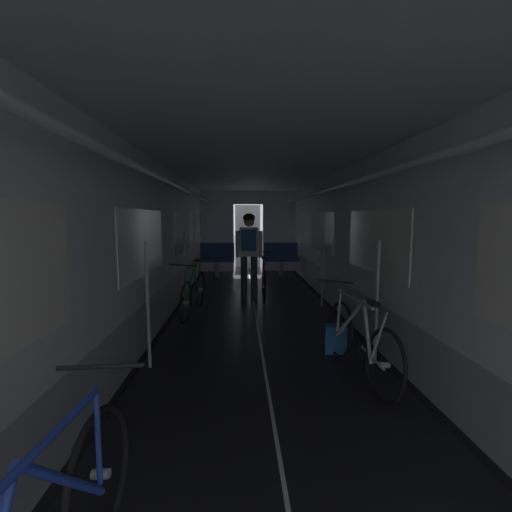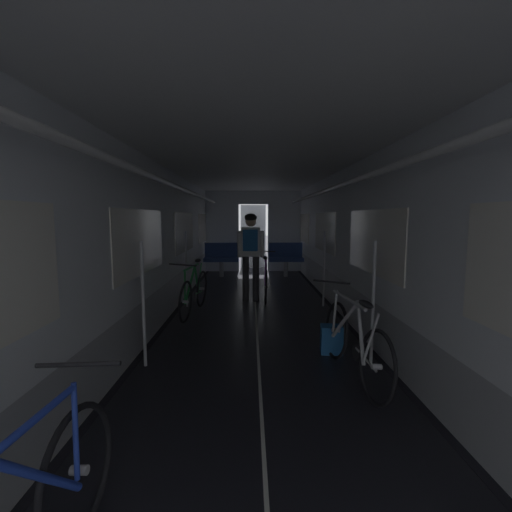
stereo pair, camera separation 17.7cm
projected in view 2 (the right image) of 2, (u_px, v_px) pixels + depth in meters
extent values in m
cube|color=black|center=(160.00, 332.00, 5.06)|extent=(0.08, 11.50, 0.01)
cube|color=black|center=(353.00, 331.00, 5.10)|extent=(0.08, 11.50, 0.01)
cube|color=beige|center=(257.00, 331.00, 5.08)|extent=(0.03, 11.27, 0.00)
cube|color=#9EA0A5|center=(152.00, 312.00, 5.02)|extent=(0.12, 11.50, 0.60)
cube|color=silver|center=(149.00, 227.00, 4.89)|extent=(0.12, 11.50, 1.85)
cube|color=white|center=(141.00, 242.00, 4.34)|extent=(0.02, 1.90, 0.80)
cube|color=white|center=(185.00, 232.00, 7.20)|extent=(0.02, 1.90, 0.80)
cube|color=white|center=(203.00, 228.00, 10.05)|extent=(0.02, 1.90, 0.80)
cube|color=yellow|center=(151.00, 240.00, 4.75)|extent=(0.01, 0.20, 0.28)
cylinder|color=white|center=(172.00, 185.00, 4.83)|extent=(0.07, 11.04, 0.07)
cylinder|color=#B7BABF|center=(143.00, 305.00, 3.84)|extent=(0.04, 0.04, 1.40)
cylinder|color=#B7BABF|center=(186.00, 269.00, 6.42)|extent=(0.04, 0.04, 1.40)
cube|color=#9EA0A5|center=(361.00, 311.00, 5.07)|extent=(0.12, 11.50, 0.60)
cube|color=silver|center=(364.00, 227.00, 4.94)|extent=(0.12, 11.50, 1.85)
cube|color=white|center=(373.00, 242.00, 4.38)|extent=(0.02, 1.90, 0.80)
cube|color=white|center=(324.00, 232.00, 7.24)|extent=(0.02, 1.90, 0.80)
cube|color=white|center=(303.00, 228.00, 10.10)|extent=(0.02, 1.90, 0.80)
cube|color=yellow|center=(360.00, 239.00, 4.88)|extent=(0.01, 0.20, 0.28)
cylinder|color=white|center=(341.00, 185.00, 4.87)|extent=(0.07, 11.04, 0.07)
cylinder|color=#B7BABF|center=(373.00, 304.00, 3.88)|extent=(0.04, 0.04, 1.40)
cylinder|color=#B7BABF|center=(324.00, 269.00, 6.47)|extent=(0.04, 0.04, 1.40)
cube|color=silver|center=(222.00, 231.00, 10.70)|extent=(1.00, 0.12, 2.45)
cube|color=silver|center=(284.00, 231.00, 10.74)|extent=(1.00, 0.12, 2.45)
cube|color=silver|center=(253.00, 198.00, 10.61)|extent=(0.90, 0.12, 0.40)
cube|color=#4C4F54|center=(253.00, 237.00, 11.44)|extent=(0.81, 0.04, 2.05)
cube|color=white|center=(257.00, 155.00, 4.80)|extent=(3.14, 11.62, 0.12)
cylinder|color=gray|center=(222.00, 269.00, 9.76)|extent=(0.12, 0.12, 0.44)
cube|color=#2D4784|center=(221.00, 259.00, 9.73)|extent=(0.96, 0.44, 0.10)
cube|color=#2D4784|center=(222.00, 250.00, 9.89)|extent=(0.96, 0.08, 0.40)
torus|color=gray|center=(207.00, 243.00, 9.90)|extent=(0.14, 0.14, 0.02)
cylinder|color=gray|center=(286.00, 269.00, 9.79)|extent=(0.12, 0.12, 0.44)
cube|color=#2D4784|center=(286.00, 259.00, 9.76)|extent=(0.96, 0.44, 0.10)
cube|color=#2D4784|center=(285.00, 250.00, 9.92)|extent=(0.96, 0.08, 0.40)
torus|color=gray|center=(270.00, 243.00, 9.92)|extent=(0.14, 0.14, 0.02)
torus|color=black|center=(377.00, 367.00, 3.11)|extent=(0.19, 0.68, 0.67)
cylinder|color=#B2B2B7|center=(377.00, 367.00, 3.11)|extent=(0.10, 0.06, 0.06)
torus|color=black|center=(336.00, 330.00, 4.11)|extent=(0.19, 0.68, 0.67)
cylinder|color=#B2B2B7|center=(336.00, 330.00, 4.11)|extent=(0.10, 0.06, 0.06)
cylinder|color=#ADAFB5|center=(344.00, 320.00, 3.78)|extent=(0.16, 0.53, 0.56)
cylinder|color=#ADAFB5|center=(361.00, 332.00, 3.37)|extent=(0.07, 0.35, 0.55)
cylinder|color=#ADAFB5|center=(348.00, 300.00, 3.59)|extent=(0.13, 0.82, 0.04)
cylinder|color=#ADAFB5|center=(371.00, 338.00, 3.15)|extent=(0.10, 0.16, 0.49)
cylinder|color=#ADAFB5|center=(366.00, 359.00, 3.33)|extent=(0.07, 0.45, 0.07)
cylinder|color=#ADAFB5|center=(335.00, 311.00, 4.05)|extent=(0.08, 0.10, 0.49)
cylinder|color=black|center=(356.00, 352.00, 3.56)|extent=(0.05, 0.17, 0.17)
ellipsoid|color=black|center=(366.00, 304.00, 3.16)|extent=(0.12, 0.25, 0.07)
cylinder|color=black|center=(332.00, 282.00, 4.03)|extent=(0.44, 0.07, 0.07)
torus|color=black|center=(79.00, 470.00, 1.83)|extent=(0.12, 0.67, 0.67)
cylinder|color=#B2B2B7|center=(79.00, 470.00, 1.83)|extent=(0.10, 0.06, 0.05)
cylinder|color=#2342B7|center=(38.00, 476.00, 1.50)|extent=(0.11, 0.54, 0.56)
cylinder|color=#2342B7|center=(9.00, 441.00, 1.31)|extent=(0.10, 0.82, 0.04)
cylinder|color=#2342B7|center=(76.00, 430.00, 1.78)|extent=(0.05, 0.09, 0.49)
cylinder|color=black|center=(78.00, 364.00, 1.76)|extent=(0.44, 0.06, 0.05)
torus|color=black|center=(202.00, 289.00, 6.49)|extent=(0.15, 0.67, 0.67)
cylinder|color=#B2B2B7|center=(202.00, 289.00, 6.49)|extent=(0.10, 0.06, 0.05)
torus|color=black|center=(186.00, 302.00, 5.49)|extent=(0.15, 0.67, 0.67)
cylinder|color=#B2B2B7|center=(186.00, 302.00, 5.49)|extent=(0.10, 0.06, 0.05)
cylinder|color=#1E8438|center=(190.00, 284.00, 5.77)|extent=(0.13, 0.54, 0.56)
cylinder|color=#1E8438|center=(197.00, 280.00, 6.18)|extent=(0.05, 0.35, 0.55)
cylinder|color=#1E8438|center=(192.00, 267.00, 5.90)|extent=(0.13, 0.82, 0.04)
cylinder|color=#1E8438|center=(200.00, 276.00, 6.40)|extent=(0.07, 0.16, 0.49)
cylinder|color=#1E8438|center=(199.00, 292.00, 6.27)|extent=(0.07, 0.45, 0.07)
cylinder|color=#1E8438|center=(185.00, 286.00, 5.49)|extent=(0.05, 0.09, 0.49)
cylinder|color=black|center=(195.00, 296.00, 6.05)|extent=(0.04, 0.17, 0.17)
ellipsoid|color=black|center=(198.00, 260.00, 6.32)|extent=(0.12, 0.25, 0.06)
cylinder|color=black|center=(183.00, 265.00, 5.43)|extent=(0.44, 0.07, 0.05)
cylinder|color=#2D2D33|center=(246.00, 279.00, 6.90)|extent=(0.13, 0.13, 0.90)
cylinder|color=#2D2D33|center=(256.00, 279.00, 6.89)|extent=(0.13, 0.13, 0.90)
cube|color=silver|center=(251.00, 242.00, 6.81)|extent=(0.37, 0.23, 0.56)
cylinder|color=silver|center=(240.00, 244.00, 6.84)|extent=(0.10, 0.20, 0.53)
cylinder|color=silver|center=(262.00, 244.00, 6.83)|extent=(0.10, 0.20, 0.53)
sphere|color=beige|center=(251.00, 221.00, 6.77)|extent=(0.21, 0.21, 0.21)
ellipsoid|color=black|center=(251.00, 218.00, 6.76)|extent=(0.25, 0.29, 0.16)
cube|color=#1E5693|center=(250.00, 240.00, 6.64)|extent=(0.29, 0.17, 0.40)
torus|color=black|center=(266.00, 287.00, 6.65)|extent=(0.08, 0.67, 0.67)
cylinder|color=#B2B2B7|center=(266.00, 287.00, 6.65)|extent=(0.09, 0.05, 0.05)
torus|color=black|center=(266.00, 278.00, 7.67)|extent=(0.08, 0.67, 0.67)
cylinder|color=#B2B2B7|center=(266.00, 278.00, 7.67)|extent=(0.09, 0.05, 0.05)
cylinder|color=purple|center=(266.00, 270.00, 7.33)|extent=(0.05, 0.54, 0.56)
cylinder|color=purple|center=(266.00, 273.00, 6.92)|extent=(0.07, 0.34, 0.55)
cylinder|color=purple|center=(265.00, 258.00, 7.15)|extent=(0.07, 0.82, 0.03)
cylinder|color=purple|center=(266.00, 274.00, 6.70)|extent=(0.03, 0.16, 0.49)
cylinder|color=purple|center=(266.00, 286.00, 6.88)|extent=(0.04, 0.45, 0.07)
cylinder|color=purple|center=(266.00, 267.00, 7.61)|extent=(0.05, 0.09, 0.49)
cylinder|color=black|center=(266.00, 285.00, 7.11)|extent=(0.02, 0.17, 0.17)
ellipsoid|color=black|center=(265.00, 258.00, 6.71)|extent=(0.10, 0.24, 0.06)
cylinder|color=black|center=(265.00, 251.00, 7.59)|extent=(0.44, 0.04, 0.04)
cube|color=#1E5693|center=(331.00, 339.00, 4.28)|extent=(0.28, 0.23, 0.34)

